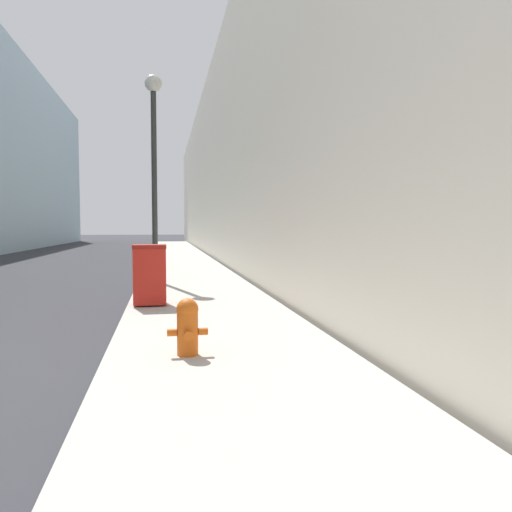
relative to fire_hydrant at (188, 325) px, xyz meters
The scene contains 5 objects.
sidewalk_right 17.19m from the fire_hydrant, 88.23° to the left, with size 3.09×60.00×0.13m.
building_right_stone 26.85m from the fire_hydrant, 72.01° to the left, with size 12.00×60.00×10.06m.
fire_hydrant is the anchor object (origin of this frame).
trash_bin 4.11m from the fire_hydrant, 97.84° to the left, with size 0.66×0.59×1.22m.
lamppost 9.21m from the fire_hydrant, 93.52° to the left, with size 0.48×0.48×5.87m.
Camera 1 is at (4.74, -5.28, 1.71)m, focal length 35.00 mm.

